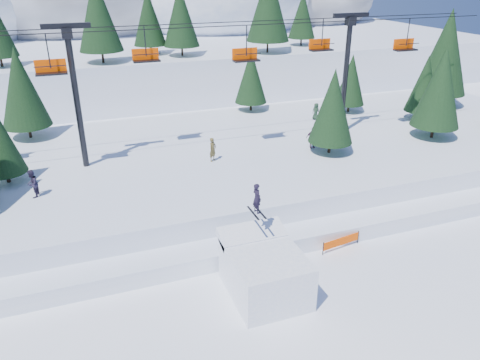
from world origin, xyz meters
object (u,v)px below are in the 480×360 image
object	(u,v)px
jump_kicker	(264,270)
banner_far	(401,220)
banner_near	(341,242)
chairlift	(217,65)

from	to	relation	value
jump_kicker	banner_far	size ratio (longest dim) A/B	2.11
jump_kicker	banner_near	size ratio (longest dim) A/B	2.07
chairlift	banner_near	distance (m)	16.42
jump_kicker	banner_near	distance (m)	6.62
jump_kicker	chairlift	xyz separation A→B (m)	(2.42, 15.60, 7.94)
chairlift	banner_near	xyz separation A→B (m)	(3.75, -13.35, -8.78)
jump_kicker	banner_near	bearing A→B (deg)	19.99
jump_kicker	banner_near	world-z (taller)	jump_kicker
chairlift	banner_near	bearing A→B (deg)	-74.31
banner_near	banner_far	world-z (taller)	same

